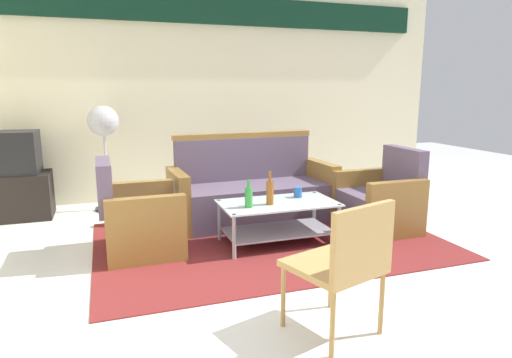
% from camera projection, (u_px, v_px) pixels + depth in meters
% --- Properties ---
extents(ground_plane, '(14.00, 14.00, 0.00)m').
position_uv_depth(ground_plane, '(320.00, 274.00, 3.57)').
color(ground_plane, white).
extents(wall_back, '(6.52, 0.19, 2.80)m').
position_uv_depth(wall_back, '(221.00, 88.00, 6.11)').
color(wall_back, beige).
rests_on(wall_back, ground).
extents(rug, '(3.27, 2.21, 0.01)m').
position_uv_depth(rug, '(269.00, 240.00, 4.36)').
color(rug, maroon).
rests_on(rug, ground).
extents(couch, '(1.83, 0.81, 0.96)m').
position_uv_depth(couch, '(252.00, 193.00, 4.97)').
color(couch, '#5B4C60').
rests_on(couch, rug).
extents(armchair_left, '(0.71, 0.77, 0.85)m').
position_uv_depth(armchair_left, '(139.00, 222.00, 4.00)').
color(armchair_left, '#5B4C60').
rests_on(armchair_left, rug).
extents(armchair_right, '(0.71, 0.77, 0.85)m').
position_uv_depth(armchair_right, '(380.00, 203.00, 4.65)').
color(armchair_right, '#5B4C60').
rests_on(armchair_right, rug).
extents(coffee_table, '(1.10, 0.60, 0.40)m').
position_uv_depth(coffee_table, '(278.00, 216.00, 4.23)').
color(coffee_table, silver).
rests_on(coffee_table, rug).
extents(bottle_green, '(0.07, 0.07, 0.26)m').
position_uv_depth(bottle_green, '(249.00, 197.00, 4.01)').
color(bottle_green, '#2D8C38').
rests_on(bottle_green, coffee_table).
extents(bottle_brown, '(0.07, 0.07, 0.31)m').
position_uv_depth(bottle_brown, '(270.00, 192.00, 4.10)').
color(bottle_brown, brown).
rests_on(bottle_brown, coffee_table).
extents(cup, '(0.08, 0.08, 0.10)m').
position_uv_depth(cup, '(298.00, 192.00, 4.39)').
color(cup, '#2659A5').
rests_on(cup, coffee_table).
extents(tv_stand, '(0.80, 0.50, 0.52)m').
position_uv_depth(tv_stand, '(14.00, 196.00, 5.06)').
color(tv_stand, black).
rests_on(tv_stand, ground).
extents(television, '(0.62, 0.47, 0.48)m').
position_uv_depth(television, '(9.00, 153.00, 4.97)').
color(television, black).
rests_on(television, tv_stand).
extents(pedestal_fan, '(0.36, 0.36, 1.27)m').
position_uv_depth(pedestal_fan, '(103.00, 127.00, 5.28)').
color(pedestal_fan, '#2D2D33').
rests_on(pedestal_fan, ground).
extents(wicker_chair, '(0.60, 0.60, 0.84)m').
position_uv_depth(wicker_chair, '(345.00, 259.00, 2.59)').
color(wicker_chair, '#AD844C').
rests_on(wicker_chair, ground).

